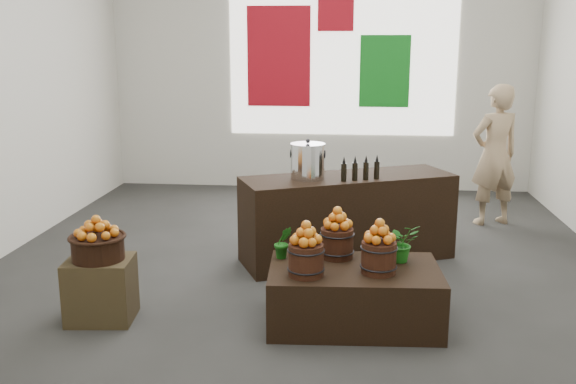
# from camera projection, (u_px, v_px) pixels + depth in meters

# --- Properties ---
(ground) EXTENTS (7.00, 7.00, 0.00)m
(ground) POSITION_uv_depth(u_px,v_px,m) (301.00, 267.00, 6.12)
(ground) COLOR #31312F
(ground) RESTS_ON ground
(back_wall) EXTENTS (6.00, 0.04, 4.00)m
(back_wall) POSITION_uv_depth(u_px,v_px,m) (321.00, 49.00, 9.06)
(back_wall) COLOR beige
(back_wall) RESTS_ON ground
(back_opening) EXTENTS (3.20, 0.02, 2.40)m
(back_opening) POSITION_uv_depth(u_px,v_px,m) (342.00, 50.00, 9.01)
(back_opening) COLOR white
(back_opening) RESTS_ON back_wall
(deco_red_left) EXTENTS (0.90, 0.04, 1.40)m
(deco_red_left) POSITION_uv_depth(u_px,v_px,m) (279.00, 57.00, 9.11)
(deco_red_left) COLOR #A40C19
(deco_red_left) RESTS_ON back_wall
(deco_green_right) EXTENTS (0.70, 0.04, 1.00)m
(deco_green_right) POSITION_uv_depth(u_px,v_px,m) (385.00, 71.00, 9.01)
(deco_green_right) COLOR #12791C
(deco_green_right) RESTS_ON back_wall
(deco_red_upper) EXTENTS (0.50, 0.04, 0.50)m
(deco_red_upper) POSITION_uv_depth(u_px,v_px,m) (336.00, 13.00, 8.90)
(deco_red_upper) COLOR #A40C19
(deco_red_upper) RESTS_ON back_wall
(crate) EXTENTS (0.53, 0.45, 0.49)m
(crate) POSITION_uv_depth(u_px,v_px,m) (101.00, 289.00, 4.93)
(crate) COLOR #4C3E23
(crate) RESTS_ON ground
(wicker_basket) EXTENTS (0.39, 0.39, 0.18)m
(wicker_basket) POSITION_uv_depth(u_px,v_px,m) (98.00, 248.00, 4.85)
(wicker_basket) COLOR black
(wicker_basket) RESTS_ON crate
(apples_in_basket) EXTENTS (0.31, 0.31, 0.16)m
(apples_in_basket) POSITION_uv_depth(u_px,v_px,m) (96.00, 226.00, 4.81)
(apples_in_basket) COLOR #A50A05
(apples_in_basket) RESTS_ON wicker_basket
(display_table) EXTENTS (1.32, 0.86, 0.44)m
(display_table) POSITION_uv_depth(u_px,v_px,m) (354.00, 295.00, 4.87)
(display_table) COLOR black
(display_table) RESTS_ON ground
(apple_bucket_front_left) EXTENTS (0.26, 0.26, 0.24)m
(apple_bucket_front_left) POSITION_uv_depth(u_px,v_px,m) (306.00, 260.00, 4.64)
(apple_bucket_front_left) COLOR #3C1C10
(apple_bucket_front_left) RESTS_ON display_table
(apples_in_bucket_front_left) EXTENTS (0.19, 0.19, 0.17)m
(apples_in_bucket_front_left) POSITION_uv_depth(u_px,v_px,m) (306.00, 233.00, 4.59)
(apples_in_bucket_front_left) COLOR #A50A05
(apples_in_bucket_front_left) RESTS_ON apple_bucket_front_left
(apple_bucket_front_right) EXTENTS (0.26, 0.26, 0.24)m
(apple_bucket_front_right) POSITION_uv_depth(u_px,v_px,m) (379.00, 258.00, 4.69)
(apple_bucket_front_right) COLOR #3C1C10
(apple_bucket_front_right) RESTS_ON display_table
(apples_in_bucket_front_right) EXTENTS (0.19, 0.19, 0.17)m
(apples_in_bucket_front_right) POSITION_uv_depth(u_px,v_px,m) (380.00, 231.00, 4.65)
(apples_in_bucket_front_right) COLOR #A50A05
(apples_in_bucket_front_right) RESTS_ON apple_bucket_front_right
(apple_bucket_rear) EXTENTS (0.26, 0.26, 0.24)m
(apple_bucket_rear) POSITION_uv_depth(u_px,v_px,m) (337.00, 243.00, 5.03)
(apple_bucket_rear) COLOR #3C1C10
(apple_bucket_rear) RESTS_ON display_table
(apples_in_bucket_rear) EXTENTS (0.19, 0.19, 0.17)m
(apples_in_bucket_rear) POSITION_uv_depth(u_px,v_px,m) (337.00, 218.00, 4.98)
(apples_in_bucket_rear) COLOR #A50A05
(apples_in_bucket_rear) RESTS_ON apple_bucket_rear
(herb_garnish_right) EXTENTS (0.34, 0.33, 0.30)m
(herb_garnish_right) POSITION_uv_depth(u_px,v_px,m) (401.00, 243.00, 4.94)
(herb_garnish_right) COLOR #155F14
(herb_garnish_right) RESTS_ON display_table
(herb_garnish_left) EXTENTS (0.17, 0.16, 0.26)m
(herb_garnish_left) POSITION_uv_depth(u_px,v_px,m) (283.00, 242.00, 5.01)
(herb_garnish_left) COLOR #155F14
(herb_garnish_left) RESTS_ON display_table
(counter) EXTENTS (2.14, 1.44, 0.84)m
(counter) POSITION_uv_depth(u_px,v_px,m) (348.00, 218.00, 6.28)
(counter) COLOR black
(counter) RESTS_ON ground
(stock_pot_left) EXTENTS (0.32, 0.32, 0.32)m
(stock_pot_left) POSITION_uv_depth(u_px,v_px,m) (308.00, 162.00, 6.01)
(stock_pot_left) COLOR silver
(stock_pot_left) RESTS_ON counter
(oil_cruets) EXTENTS (0.30, 0.17, 0.23)m
(oil_cruets) POSITION_uv_depth(u_px,v_px,m) (358.00, 168.00, 5.96)
(oil_cruets) COLOR black
(oil_cruets) RESTS_ON counter
(shopper) EXTENTS (0.70, 0.59, 1.64)m
(shopper) POSITION_uv_depth(u_px,v_px,m) (495.00, 155.00, 7.43)
(shopper) COLOR tan
(shopper) RESTS_ON ground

